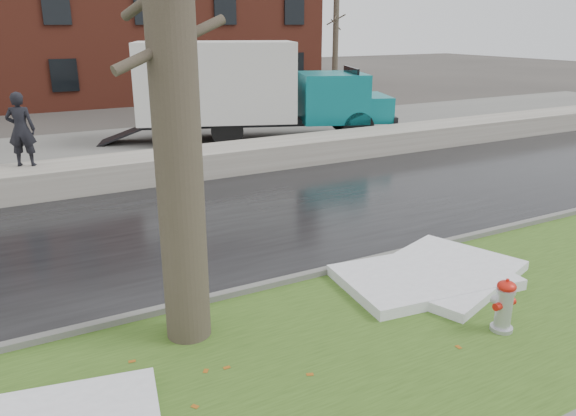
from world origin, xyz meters
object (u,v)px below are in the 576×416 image
fire_hydrant (504,303)px  box_truck (247,89)px  worker (21,129)px  tree (172,51)px

fire_hydrant → box_truck: box_truck is taller
worker → tree: bearing=119.1°
box_truck → fire_hydrant: bearing=-80.1°
fire_hydrant → worker: size_ratio=0.43×
fire_hydrant → box_truck: 14.92m
fire_hydrant → worker: bearing=113.3°
worker → box_truck: bearing=-134.4°
fire_hydrant → worker: 12.13m
fire_hydrant → box_truck: (2.77, 14.59, 1.46)m
box_truck → worker: box_truck is taller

